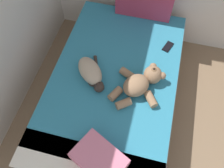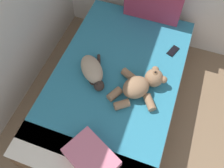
% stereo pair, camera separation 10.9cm
% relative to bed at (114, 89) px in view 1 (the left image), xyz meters
% --- Properties ---
extents(bed, '(1.26, 2.06, 0.48)m').
position_rel_bed_xyz_m(bed, '(0.00, 0.00, 0.00)').
color(bed, brown).
rests_on(bed, ground_plane).
extents(cat, '(0.37, 0.42, 0.15)m').
position_rel_bed_xyz_m(cat, '(-0.22, -0.05, 0.31)').
color(cat, tan).
rests_on(cat, bed).
extents(teddy_bear, '(0.49, 0.53, 0.19)m').
position_rel_bed_xyz_m(teddy_bear, '(0.27, -0.05, 0.32)').
color(teddy_bear, '#937051').
rests_on(teddy_bear, bed).
extents(cell_phone, '(0.12, 0.16, 0.01)m').
position_rel_bed_xyz_m(cell_phone, '(0.46, 0.51, 0.25)').
color(cell_phone, black).
rests_on(cell_phone, bed).
extents(throw_pillow, '(0.48, 0.43, 0.11)m').
position_rel_bed_xyz_m(throw_pillow, '(0.08, -0.81, 0.30)').
color(throw_pillow, '#D1728C').
rests_on(throw_pillow, bed).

